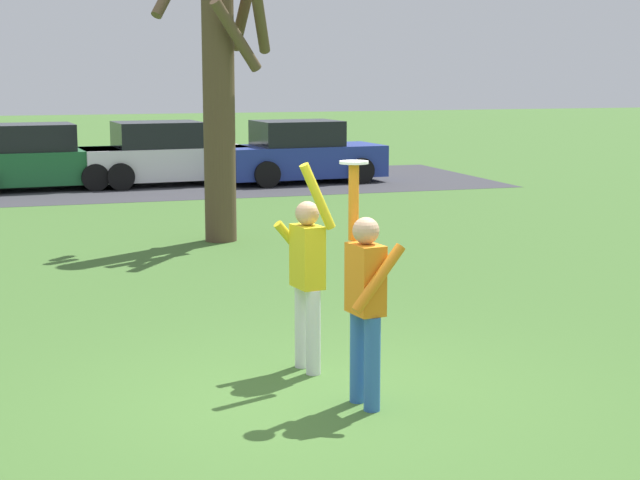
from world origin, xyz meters
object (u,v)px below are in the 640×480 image
at_px(person_catcher, 365,295).
at_px(frisbee_disc, 354,162).
at_px(parked_car_green, 34,159).
at_px(bare_tree_tall, 219,68).
at_px(person_defender, 307,271).
at_px(parked_car_white, 162,156).
at_px(parked_car_blue, 301,154).

xyz_separation_m(person_catcher, frisbee_disc, (-0.03, 0.22, 1.11)).
xyz_separation_m(parked_car_green, bare_tree_tall, (2.71, -8.79, 2.18)).
height_order(person_catcher, frisbee_disc, frisbee_disc).
xyz_separation_m(person_catcher, person_defender, (-0.16, 1.16, -0.00)).
distance_m(person_defender, bare_tree_tall, 7.97).
distance_m(parked_car_green, bare_tree_tall, 9.45).
distance_m(frisbee_disc, parked_car_green, 17.58).
relative_size(person_catcher, parked_car_white, 0.50).
bearing_deg(person_catcher, parked_car_green, -1.27).
distance_m(frisbee_disc, bare_tree_tall, 8.69).
bearing_deg(parked_car_white, bare_tree_tall, -96.21).
xyz_separation_m(parked_car_white, bare_tree_tall, (-0.42, -8.89, 2.18)).
distance_m(person_catcher, parked_car_green, 17.75).
bearing_deg(parked_car_white, parked_car_blue, -12.43).
bearing_deg(person_catcher, parked_car_blue, -22.86).
xyz_separation_m(person_defender, parked_car_green, (-1.87, 16.48, -0.25)).
xyz_separation_m(person_catcher, parked_car_blue, (4.62, 17.18, -0.25)).
bearing_deg(frisbee_disc, parked_car_green, 96.53).
bearing_deg(bare_tree_tall, parked_car_green, 107.17).
height_order(person_catcher, person_defender, person_catcher).
bearing_deg(person_defender, bare_tree_tall, 165.89).
bearing_deg(person_defender, frisbee_disc, -0.00).
relative_size(parked_car_green, bare_tree_tall, 0.74).
xyz_separation_m(parked_car_green, parked_car_white, (3.14, 0.10, 0.00)).
distance_m(person_catcher, bare_tree_tall, 9.08).
relative_size(frisbee_disc, parked_car_blue, 0.06).
height_order(person_defender, parked_car_blue, person_defender).
bearing_deg(parked_car_white, person_catcher, -97.07).
distance_m(person_defender, parked_car_white, 16.63).
height_order(parked_car_green, bare_tree_tall, bare_tree_tall).
distance_m(frisbee_disc, parked_car_blue, 17.64).
xyz_separation_m(person_defender, bare_tree_tall, (0.85, 7.69, 1.92)).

